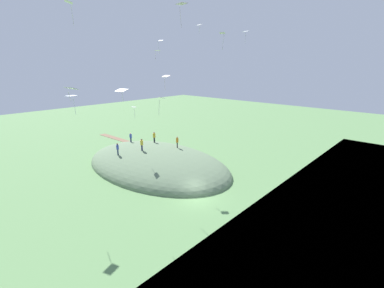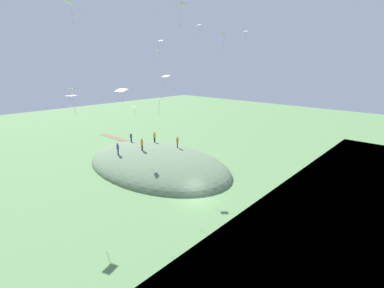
{
  "view_description": "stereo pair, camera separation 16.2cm",
  "coord_description": "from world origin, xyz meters",
  "px_view_note": "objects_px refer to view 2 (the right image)",
  "views": [
    {
      "loc": [
        -18.18,
        20.75,
        14.59
      ],
      "look_at": [
        4.66,
        -4.24,
        4.62
      ],
      "focal_mm": 24.93,
      "sensor_mm": 36.0,
      "label": 1
    },
    {
      "loc": [
        -18.3,
        20.64,
        14.59
      ],
      "look_at": [
        4.66,
        -4.24,
        4.62
      ],
      "focal_mm": 24.93,
      "sensor_mm": 36.0,
      "label": 2
    }
  ],
  "objects_px": {
    "kite_7": "(71,89)",
    "kite_9": "(157,51)",
    "person_with_child": "(118,147)",
    "kite_12": "(166,77)",
    "kite_3": "(222,35)",
    "kite_10": "(199,26)",
    "kite_5": "(69,3)",
    "kite_13": "(72,97)",
    "person_on_hilltop": "(154,136)",
    "kite_4": "(161,99)",
    "person_walking_path": "(131,136)",
    "person_watching_kites": "(177,141)",
    "person_near_shore": "(142,143)",
    "kite_8": "(160,42)",
    "kite_2": "(121,90)",
    "kite_0": "(134,108)",
    "kite_6": "(246,32)",
    "kite_11": "(181,5)"
  },
  "relations": [
    {
      "from": "kite_11",
      "to": "kite_13",
      "type": "height_order",
      "value": "kite_11"
    },
    {
      "from": "kite_6",
      "to": "kite_8",
      "type": "xyz_separation_m",
      "value": [
        8.14,
        6.96,
        -1.09
      ]
    },
    {
      "from": "kite_6",
      "to": "kite_9",
      "type": "relative_size",
      "value": 1.18
    },
    {
      "from": "kite_0",
      "to": "kite_6",
      "type": "height_order",
      "value": "kite_6"
    },
    {
      "from": "kite_6",
      "to": "kite_11",
      "type": "relative_size",
      "value": 0.67
    },
    {
      "from": "kite_4",
      "to": "person_with_child",
      "type": "bearing_deg",
      "value": -3.6
    },
    {
      "from": "kite_6",
      "to": "kite_8",
      "type": "distance_m",
      "value": 10.77
    },
    {
      "from": "kite_0",
      "to": "kite_10",
      "type": "relative_size",
      "value": 1.29
    },
    {
      "from": "kite_3",
      "to": "kite_13",
      "type": "height_order",
      "value": "kite_3"
    },
    {
      "from": "person_with_child",
      "to": "kite_3",
      "type": "distance_m",
      "value": 21.05
    },
    {
      "from": "person_near_shore",
      "to": "kite_5",
      "type": "distance_m",
      "value": 19.74
    },
    {
      "from": "person_near_shore",
      "to": "kite_5",
      "type": "height_order",
      "value": "kite_5"
    },
    {
      "from": "kite_0",
      "to": "kite_13",
      "type": "relative_size",
      "value": 0.82
    },
    {
      "from": "person_watching_kites",
      "to": "kite_10",
      "type": "xyz_separation_m",
      "value": [
        -3.01,
        -1.54,
        16.35
      ]
    },
    {
      "from": "kite_0",
      "to": "kite_6",
      "type": "relative_size",
      "value": 1.09
    },
    {
      "from": "person_near_shore",
      "to": "kite_4",
      "type": "relative_size",
      "value": 0.85
    },
    {
      "from": "person_with_child",
      "to": "kite_12",
      "type": "bearing_deg",
      "value": -107.5
    },
    {
      "from": "person_with_child",
      "to": "kite_3",
      "type": "relative_size",
      "value": 0.91
    },
    {
      "from": "kite_2",
      "to": "kite_4",
      "type": "xyz_separation_m",
      "value": [
        -1.03,
        -4.21,
        -1.13
      ]
    },
    {
      "from": "kite_9",
      "to": "kite_8",
      "type": "bearing_deg",
      "value": 149.95
    },
    {
      "from": "kite_7",
      "to": "kite_9",
      "type": "bearing_deg",
      "value": -67.16
    },
    {
      "from": "person_watching_kites",
      "to": "person_with_child",
      "type": "bearing_deg",
      "value": -93.34
    },
    {
      "from": "person_walking_path",
      "to": "kite_9",
      "type": "distance_m",
      "value": 15.67
    },
    {
      "from": "kite_8",
      "to": "kite_9",
      "type": "relative_size",
      "value": 1.36
    },
    {
      "from": "kite_11",
      "to": "kite_12",
      "type": "xyz_separation_m",
      "value": [
        2.79,
        -0.24,
        -6.9
      ]
    },
    {
      "from": "person_on_hilltop",
      "to": "person_watching_kites",
      "type": "bearing_deg",
      "value": 179.18
    },
    {
      "from": "kite_0",
      "to": "person_with_child",
      "type": "bearing_deg",
      "value": 34.26
    },
    {
      "from": "kite_0",
      "to": "kite_7",
      "type": "bearing_deg",
      "value": 123.45
    },
    {
      "from": "person_walking_path",
      "to": "person_with_child",
      "type": "bearing_deg",
      "value": 88.53
    },
    {
      "from": "person_walking_path",
      "to": "kite_4",
      "type": "xyz_separation_m",
      "value": [
        -14.97,
        5.96,
        8.04
      ]
    },
    {
      "from": "person_watching_kites",
      "to": "person_near_shore",
      "type": "bearing_deg",
      "value": -90.03
    },
    {
      "from": "kite_8",
      "to": "kite_11",
      "type": "height_order",
      "value": "kite_11"
    },
    {
      "from": "kite_12",
      "to": "kite_13",
      "type": "height_order",
      "value": "kite_12"
    },
    {
      "from": "kite_12",
      "to": "person_watching_kites",
      "type": "bearing_deg",
      "value": -51.54
    },
    {
      "from": "person_with_child",
      "to": "kite_9",
      "type": "relative_size",
      "value": 1.45
    },
    {
      "from": "kite_5",
      "to": "kite_7",
      "type": "xyz_separation_m",
      "value": [
        -5.02,
        2.97,
        -7.67
      ]
    },
    {
      "from": "kite_8",
      "to": "kite_2",
      "type": "bearing_deg",
      "value": 114.06
    },
    {
      "from": "kite_11",
      "to": "kite_5",
      "type": "bearing_deg",
      "value": 43.65
    },
    {
      "from": "kite_5",
      "to": "kite_13",
      "type": "xyz_separation_m",
      "value": [
        -1.56,
        1.54,
        -8.72
      ]
    },
    {
      "from": "person_near_shore",
      "to": "kite_0",
      "type": "distance_m",
      "value": 5.58
    },
    {
      "from": "kite_8",
      "to": "kite_10",
      "type": "distance_m",
      "value": 6.2
    },
    {
      "from": "kite_4",
      "to": "kite_5",
      "type": "xyz_separation_m",
      "value": [
        5.67,
        6.37,
        9.31
      ]
    },
    {
      "from": "kite_3",
      "to": "kite_10",
      "type": "distance_m",
      "value": 5.98
    },
    {
      "from": "person_near_shore",
      "to": "kite_5",
      "type": "relative_size",
      "value": 0.83
    },
    {
      "from": "person_on_hilltop",
      "to": "kite_4",
      "type": "height_order",
      "value": "kite_4"
    },
    {
      "from": "kite_10",
      "to": "kite_13",
      "type": "height_order",
      "value": "kite_10"
    },
    {
      "from": "person_on_hilltop",
      "to": "kite_9",
      "type": "xyz_separation_m",
      "value": [
        -4.34,
        2.4,
        13.14
      ]
    },
    {
      "from": "person_with_child",
      "to": "kite_12",
      "type": "height_order",
      "value": "kite_12"
    },
    {
      "from": "kite_4",
      "to": "kite_7",
      "type": "xyz_separation_m",
      "value": [
        0.65,
        9.34,
        1.64
      ]
    },
    {
      "from": "kite_6",
      "to": "kite_8",
      "type": "relative_size",
      "value": 0.87
    }
  ]
}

